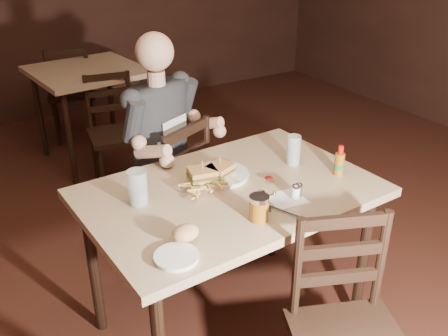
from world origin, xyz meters
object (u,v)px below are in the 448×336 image
glass_right (294,150)px  bg_table (88,80)px  diner (164,120)px  glass_left (138,187)px  dinner_plate (220,175)px  hot_sauce (340,160)px  main_table (230,204)px  bg_chair_far (71,92)px  syrup_dispenser (259,208)px  bg_chair_near (116,134)px  chair_far (162,194)px  side_plate (176,258)px

glass_right → bg_table: bearing=98.0°
diner → glass_left: (-0.36, -0.50, -0.06)m
dinner_plate → hot_sauce: hot_sauce is taller
main_table → bg_chair_far: bearing=88.3°
syrup_dispenser → glass_left: bearing=131.8°
diner → dinner_plate: bearing=-108.3°
bg_chair_near → dinner_plate: bg_chair_near is taller
syrup_dispenser → dinner_plate: bearing=78.7°
diner → bg_chair_near: bearing=60.6°
hot_sauce → bg_chair_near: bearing=102.8°
hot_sauce → main_table: bearing=163.4°
chair_far → bg_chair_far: bearing=-117.2°
bg_chair_near → side_plate: 2.08m
bg_chair_far → syrup_dispenser: (-0.12, -3.03, 0.39)m
syrup_dispenser → glass_right: bearing=34.2°
chair_far → dinner_plate: size_ratio=3.58×
diner → hot_sauce: diner is taller
bg_chair_far → side_plate: (-0.50, -3.09, 0.35)m
diner → hot_sauce: 0.90m
bg_chair_near → diner: size_ratio=0.94×
chair_far → glass_right: size_ratio=6.16×
glass_right → syrup_dispenser: glass_right is taller
chair_far → syrup_dispenser: (0.00, -0.90, 0.37)m
bg_chair_far → glass_left: size_ratio=5.76×
glass_right → main_table: bearing=-173.1°
glass_left → bg_table: bearing=77.6°
bg_table → glass_left: 2.18m
chair_far → hot_sauce: size_ratio=6.25×
glass_left → hot_sauce: 0.91m
main_table → hot_sauce: (0.49, -0.15, 0.15)m
bg_table → bg_chair_near: size_ratio=1.06×
diner → glass_left: diner is taller
main_table → glass_left: bearing=166.2°
main_table → bg_table: (0.08, 2.22, -0.01)m
bg_table → bg_chair_far: bg_chair_far is taller
bg_chair_near → glass_left: size_ratio=5.52×
bg_table → syrup_dispenser: syrup_dispenser is taller
dinner_plate → hot_sauce: 0.54m
bg_table → dinner_plate: size_ratio=3.47×
glass_left → hot_sauce: (0.88, -0.24, -0.00)m
bg_table → glass_right: glass_right is taller
main_table → syrup_dispenser: 0.30m
bg_table → glass_right: 2.20m
bg_chair_near → glass_left: (-0.47, -1.57, 0.43)m
glass_right → syrup_dispenser: size_ratio=1.41×
bg_chair_far → syrup_dispenser: syrup_dispenser is taller
glass_left → syrup_dispenser: size_ratio=1.44×
main_table → glass_left: size_ratio=8.59×
bg_table → glass_right: bearing=-82.0°
diner → syrup_dispenser: (-0.01, -0.86, -0.08)m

